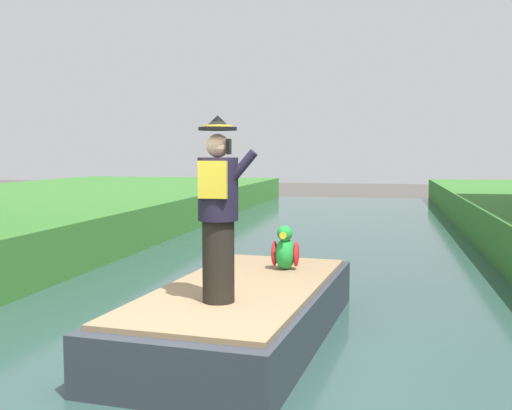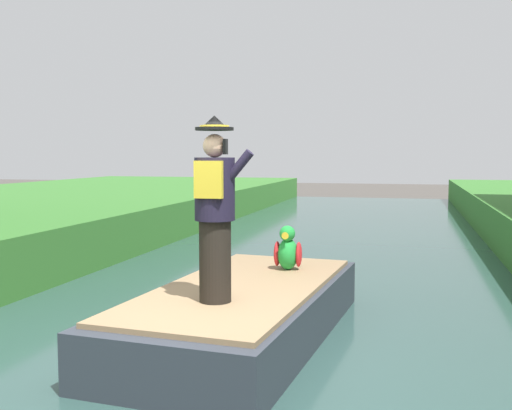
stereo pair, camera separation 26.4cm
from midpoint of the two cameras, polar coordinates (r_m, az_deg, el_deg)
The scene contains 5 objects.
ground_plane at distance 5.85m, azimuth -5.67°, elevation -17.07°, with size 80.00×80.00×0.00m, color #4C4742.
canal_water at distance 5.84m, azimuth -5.68°, elevation -16.62°, with size 7.13×48.00×0.10m, color #2D4C47.
boat at distance 6.92m, azimuth -2.35°, elevation -10.08°, with size 2.16×4.34×0.61m.
person_pirate at distance 5.94m, azimuth -4.86°, elevation -0.45°, with size 0.61×0.42×1.85m.
parrot_plush at distance 7.70m, azimuth 1.80°, elevation -4.33°, with size 0.36×0.35×0.57m.
Camera 1 is at (1.55, -5.20, 2.18)m, focal length 42.19 mm.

